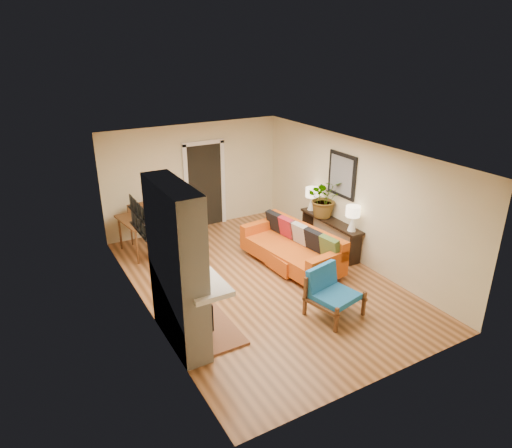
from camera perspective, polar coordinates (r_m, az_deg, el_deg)
The scene contains 10 objects.
room_shell at distance 11.00m, azimuth -3.55°, elevation 5.23°, with size 6.50×6.50×6.50m.
fireplace at distance 6.95m, azimuth -9.54°, elevation -5.70°, with size 1.09×1.68×2.60m.
sofa at distance 9.57m, azimuth 4.82°, elevation -2.92°, with size 1.27×2.41×0.91m.
ottoman at distance 9.43m, azimuth 4.36°, elevation -4.48°, with size 0.81×0.81×0.39m.
blue_chair at distance 8.01m, azimuth 9.24°, elevation -8.10°, with size 0.95×0.93×0.84m.
dining_table at distance 10.31m, azimuth -13.88°, elevation -0.07°, with size 0.94×1.89×1.00m.
console_table at distance 10.27m, azimuth 9.29°, elevation -0.25°, with size 0.34×1.85×0.72m.
lamp_near at distance 9.61m, azimuth 11.99°, elevation 1.06°, with size 0.30×0.30×0.54m.
lamp_far at distance 10.64m, azimuth 6.99°, elevation 3.49°, with size 0.30×0.30×0.54m.
houseplant at distance 10.23m, azimuth 8.59°, elevation 3.25°, with size 0.80×0.69×0.88m, color #1E5919.
Camera 1 is at (-3.99, -6.82, 4.48)m, focal length 32.00 mm.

